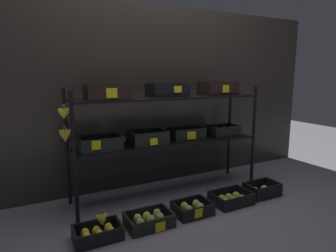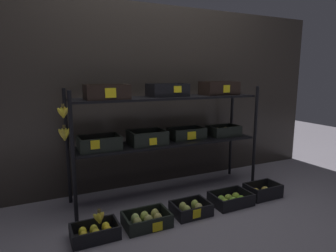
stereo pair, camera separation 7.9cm
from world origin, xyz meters
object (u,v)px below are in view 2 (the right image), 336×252
Objects in this scene: crate_ground_apple_green at (231,200)px; banana_bunch_loose at (99,218)px; crate_ground_apple_gold at (263,192)px; crate_ground_pear at (147,220)px; crate_ground_lemon at (95,232)px; crate_ground_center_pear at (191,209)px; display_rack at (165,120)px.

crate_ground_apple_green is 1.20m from banana_bunch_loose.
crate_ground_apple_gold is 2.88× the size of banana_bunch_loose.
crate_ground_apple_green is (0.83, 0.02, -0.00)m from crate_ground_pear.
crate_ground_lemon is 0.11m from banana_bunch_loose.
crate_ground_apple_gold reaches higher than crate_ground_lemon.
crate_ground_pear is at bearing -178.67° from crate_ground_apple_gold.
crate_ground_apple_green is (0.42, 0.01, -0.00)m from crate_ground_center_pear.
crate_ground_center_pear is 0.42m from crate_ground_apple_green.
banana_bunch_loose is at bearing -178.68° from crate_ground_apple_green.
crate_ground_apple_green is at bearing 1.54° from crate_ground_pear.
crate_ground_apple_gold is at bearing -29.09° from display_rack.
crate_ground_center_pear is 0.87× the size of crate_ground_apple_green.
crate_ground_apple_green is at bearing 1.27° from crate_ground_center_pear.
display_rack is 0.85m from crate_ground_center_pear.
crate_ground_lemon is at bearing 179.64° from banana_bunch_loose.
display_rack is 1.17m from crate_ground_lemon.
display_rack is 5.89× the size of crate_ground_apple_gold.
crate_ground_apple_gold is (1.22, 0.03, 0.00)m from crate_ground_pear.
banana_bunch_loose reaches higher than crate_ground_lemon.
crate_ground_lemon is 0.40m from crate_ground_pear.
crate_ground_lemon is at bearing -178.83° from crate_ground_apple_gold.
crate_ground_apple_gold is (0.39, 0.01, 0.01)m from crate_ground_apple_green.
banana_bunch_loose is (-0.37, -0.01, 0.10)m from crate_ground_pear.
crate_ground_apple_gold reaches higher than crate_ground_center_pear.
crate_ground_center_pear is at bearing -87.65° from display_rack.
banana_bunch_loose reaches higher than crate_ground_apple_gold.
crate_ground_center_pear is 0.95× the size of crate_ground_apple_gold.
crate_ground_apple_green is at bearing -46.47° from display_rack.
display_rack reaches higher than crate_ground_apple_green.
crate_ground_center_pear is at bearing -178.73° from crate_ground_apple_green.
crate_ground_pear is at bearing 0.70° from crate_ground_lemon.
crate_ground_lemon is 1.09× the size of crate_ground_center_pear.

